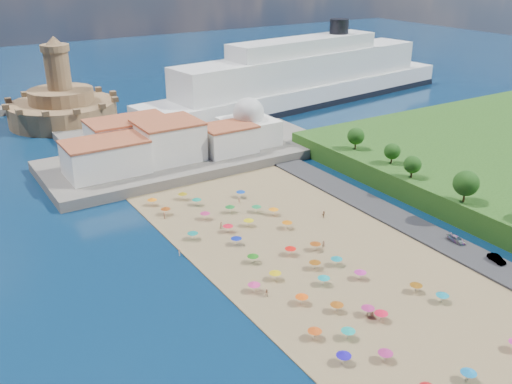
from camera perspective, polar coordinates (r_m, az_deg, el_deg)
ground at (r=118.48m, az=4.83°, el=-7.99°), size 700.00×700.00×0.00m
terrace at (r=179.68m, az=-6.53°, el=3.55°), size 90.00×36.00×3.00m
jetty at (r=203.97m, az=-16.48°, el=5.03°), size 18.00×70.00×2.40m
waterfront_buildings at (r=173.37m, az=-10.61°, el=4.80°), size 57.00×29.00×11.00m
domed_building at (r=184.74m, az=-0.75°, el=6.68°), size 16.00×16.00×15.00m
fortress at (r=230.63m, az=-18.80°, el=8.18°), size 40.00×40.00×32.40m
cruise_ship at (r=247.57m, az=4.75°, el=11.06°), size 156.39×41.72×33.82m
beach_parasols at (r=109.42m, az=7.75°, el=-9.67°), size 31.13×115.77×2.20m
beachgoers at (r=117.52m, az=2.79°, el=-7.56°), size 39.50×90.86×1.85m
parked_cars at (r=128.54m, az=24.20°, el=-6.77°), size 2.17×35.31×1.45m
hillside_trees at (r=140.43m, az=23.26°, el=-0.15°), size 11.95×104.04×7.79m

